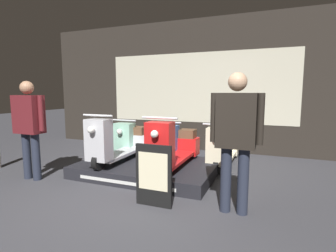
% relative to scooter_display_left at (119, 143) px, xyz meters
% --- Properties ---
extents(ground_plane, '(30.00, 30.00, 0.00)m').
position_rel_scooter_display_left_xyz_m(ground_plane, '(0.80, -1.35, -0.54)').
color(ground_plane, '#38383D').
extents(shop_wall_back, '(8.44, 0.09, 3.20)m').
position_rel_scooter_display_left_xyz_m(shop_wall_back, '(0.80, 2.35, 1.06)').
color(shop_wall_back, '#28231E').
rests_on(shop_wall_back, ground_plane).
extents(display_platform, '(2.36, 1.57, 0.20)m').
position_rel_scooter_display_left_xyz_m(display_platform, '(0.53, 0.07, -0.44)').
color(display_platform, black).
rests_on(display_platform, ground_plane).
extents(scooter_display_left, '(0.54, 1.74, 0.90)m').
position_rel_scooter_display_left_xyz_m(scooter_display_left, '(0.00, 0.00, 0.00)').
color(scooter_display_left, black).
rests_on(scooter_display_left, display_platform).
extents(scooter_display_right, '(0.54, 1.74, 0.90)m').
position_rel_scooter_display_left_xyz_m(scooter_display_right, '(1.06, 0.00, 0.00)').
color(scooter_display_right, black).
rests_on(scooter_display_right, display_platform).
extents(scooter_backrow_0, '(0.54, 1.74, 0.90)m').
position_rel_scooter_display_left_xyz_m(scooter_backrow_0, '(-0.23, 1.16, -0.20)').
color(scooter_backrow_0, black).
rests_on(scooter_backrow_0, ground_plane).
extents(scooter_backrow_1, '(0.54, 1.74, 0.90)m').
position_rel_scooter_display_left_xyz_m(scooter_backrow_1, '(0.72, 1.16, -0.20)').
color(scooter_backrow_1, black).
rests_on(scooter_backrow_1, ground_plane).
extents(scooter_backrow_2, '(0.54, 1.74, 0.90)m').
position_rel_scooter_display_left_xyz_m(scooter_backrow_2, '(1.67, 1.16, -0.20)').
color(scooter_backrow_2, black).
rests_on(scooter_backrow_2, ground_plane).
extents(person_left_browsing, '(0.62, 0.26, 1.63)m').
position_rel_scooter_display_left_xyz_m(person_left_browsing, '(-1.14, -0.90, 0.43)').
color(person_left_browsing, '#232838').
rests_on(person_left_browsing, ground_plane).
extents(person_right_browsing, '(0.61, 0.25, 1.68)m').
position_rel_scooter_display_left_xyz_m(person_right_browsing, '(2.16, -0.90, 0.46)').
color(person_right_browsing, '#232838').
rests_on(person_right_browsing, ground_plane).
extents(price_sign_board, '(0.48, 0.04, 0.80)m').
position_rel_scooter_display_left_xyz_m(price_sign_board, '(1.19, -1.10, -0.13)').
color(price_sign_board, black).
rests_on(price_sign_board, ground_plane).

